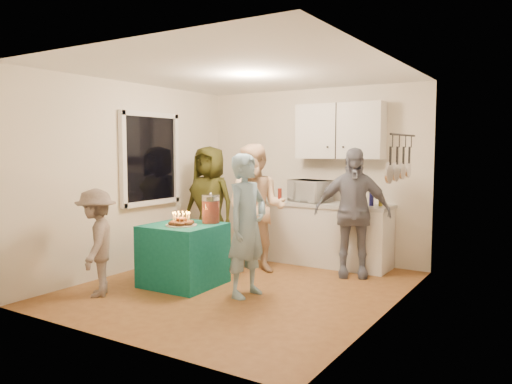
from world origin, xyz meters
The scene contains 19 objects.
floor centered at (0.00, 0.00, 0.00)m, with size 4.00×4.00×0.00m, color brown.
ceiling centered at (0.00, 0.00, 2.60)m, with size 4.00×4.00×0.00m, color white.
back_wall centered at (0.00, 2.00, 1.30)m, with size 3.60×3.60×0.00m, color silver.
left_wall centered at (-1.80, 0.00, 1.30)m, with size 4.00×4.00×0.00m, color silver.
right_wall centered at (1.80, 0.00, 1.30)m, with size 4.00×4.00×0.00m, color silver.
window_night centered at (-1.77, 0.30, 1.55)m, with size 0.04×1.00×1.20m, color black.
counter centered at (0.20, 1.70, 0.43)m, with size 2.20×0.58×0.86m, color white.
countertop centered at (0.20, 1.70, 0.89)m, with size 2.24×0.62×0.05m, color beige.
upper_cabinet centered at (0.50, 1.85, 1.95)m, with size 1.30×0.30×0.80m, color white.
pot_rack centered at (1.72, 0.70, 1.60)m, with size 0.12×1.00×0.60m, color black.
microwave centered at (0.10, 1.70, 1.07)m, with size 0.58×0.39×0.32m, color white.
party_table centered at (-0.68, -0.26, 0.38)m, with size 0.85×0.85×0.76m, color #0E6055.
donut_cake centered at (-0.63, -0.35, 0.85)m, with size 0.38×0.38×0.18m, color #381C0C, non-canonical shape.
punch_jar centered at (-0.46, 0.01, 0.93)m, with size 0.22×0.22×0.34m, color #AE260D.
man_birthday centered at (0.24, -0.23, 0.82)m, with size 0.60×0.39×1.64m, color #83A8BF.
woman_back_left centered at (-1.24, 1.01, 0.87)m, with size 0.85×0.55×1.73m, color #4F5016.
woman_back_center centered at (-0.27, 0.79, 0.88)m, with size 0.86×0.67×1.76m, color tan.
woman_back_right centered at (0.94, 1.26, 0.86)m, with size 1.00×0.42×1.71m, color black.
child_near_left centered at (-1.23, -1.15, 0.62)m, with size 0.80×0.46×1.24m, color #645650.
Camera 1 is at (3.32, -4.97, 1.70)m, focal length 35.00 mm.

